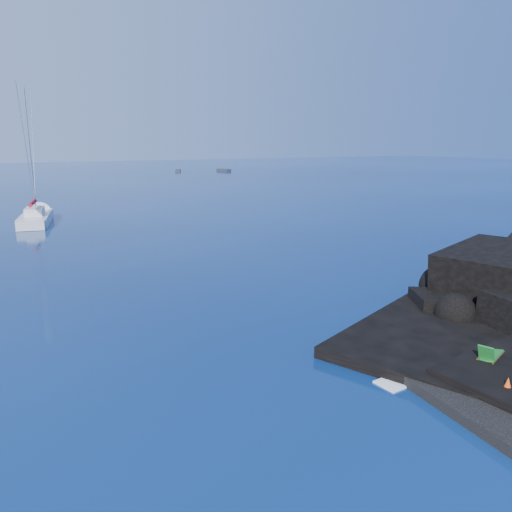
{
  "coord_description": "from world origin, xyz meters",
  "views": [
    {
      "loc": [
        -11.1,
        -8.43,
        7.9
      ],
      "look_at": [
        1.2,
        14.0,
        2.0
      ],
      "focal_mm": 35.0,
      "sensor_mm": 36.0,
      "label": 1
    }
  ],
  "objects": [
    {
      "name": "deck_chair",
      "position": [
        3.8,
        1.76,
        0.83
      ],
      "size": [
        1.53,
        1.06,
        0.96
      ],
      "primitive_type": null,
      "rotation": [
        0.0,
        0.0,
        0.36
      ],
      "color": "#186D24",
      "rests_on": "beach"
    },
    {
      "name": "ground",
      "position": [
        0.0,
        0.0,
        0.0
      ],
      "size": [
        400.0,
        400.0,
        0.0
      ],
      "primitive_type": "plane",
      "color": "#03113A",
      "rests_on": "ground"
    },
    {
      "name": "sailboat",
      "position": [
        -6.71,
        44.81,
        0.0
      ],
      "size": [
        4.97,
        12.67,
        13.0
      ],
      "primitive_type": null,
      "rotation": [
        0.0,
        0.0,
        -0.2
      ],
      "color": "silver",
      "rests_on": "ground"
    },
    {
      "name": "distant_boat_a",
      "position": [
        35.1,
        118.82,
        0.0
      ],
      "size": [
        2.78,
        4.3,
        0.55
      ],
      "primitive_type": "cube",
      "rotation": [
        0.0,
        0.0,
        -0.4
      ],
      "color": "#28272C",
      "rests_on": "ground"
    },
    {
      "name": "marker_cone",
      "position": [
        2.27,
        0.04,
        0.64
      ],
      "size": [
        0.48,
        0.48,
        0.58
      ],
      "primitive_type": "cone",
      "rotation": [
        0.0,
        0.0,
        -0.32
      ],
      "color": "#FF4F0D",
      "rests_on": "beach"
    },
    {
      "name": "surf_foam",
      "position": [
        5.0,
        5.0,
        0.0
      ],
      "size": [
        10.0,
        8.0,
        0.06
      ],
      "primitive_type": null,
      "color": "white",
      "rests_on": "ground"
    },
    {
      "name": "distant_boat_b",
      "position": [
        46.63,
        114.95,
        0.0
      ],
      "size": [
        2.43,
        4.85,
        0.62
      ],
      "primitive_type": "cube",
      "rotation": [
        0.0,
        0.0,
        0.22
      ],
      "color": "#2B2B30",
      "rests_on": "ground"
    }
  ]
}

